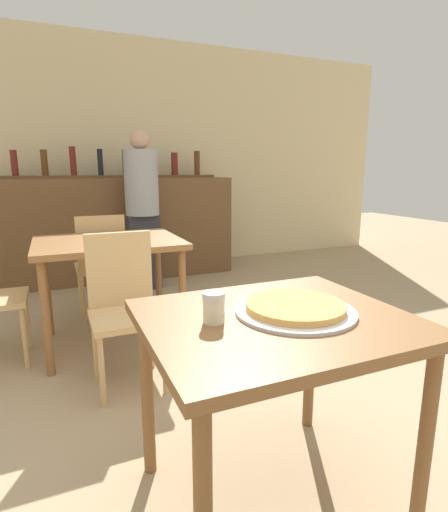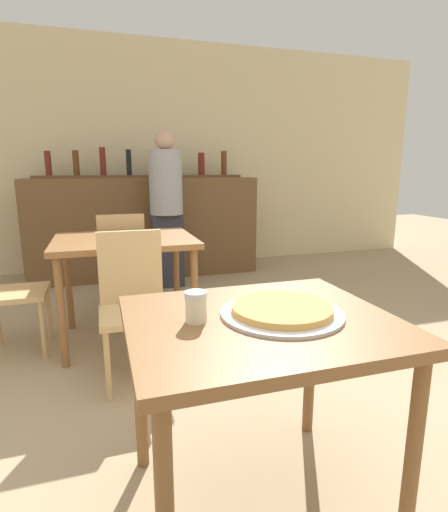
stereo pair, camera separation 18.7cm
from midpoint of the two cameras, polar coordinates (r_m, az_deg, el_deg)
name	(u,v)px [view 2 (the right image)]	position (r m, az deg, el deg)	size (l,w,h in m)	color
ground_plane	(257,500)	(1.80, 8.21, -31.37)	(16.00, 16.00, 0.00)	tan
wall_back	(138,157)	(5.26, -11.15, 13.76)	(8.00, 0.05, 2.80)	beige
dining_table_near	(260,343)	(1.44, 9.01, -12.25)	(0.91, 0.77, 0.74)	brown
dining_table_far	(125,251)	(2.92, -12.17, 0.75)	(0.97, 0.79, 0.76)	brown
bar_counter	(145,227)	(4.80, -10.07, 4.06)	(2.60, 0.56, 1.15)	brown
bar_back_shelf	(144,171)	(4.89, -10.32, 11.85)	(2.39, 0.24, 0.34)	brown
chair_far_side_front	(133,296)	(2.42, -10.72, -5.73)	(0.40, 0.40, 0.88)	tan
chair_far_side_back	(122,257)	(3.51, -12.91, -0.22)	(0.40, 0.40, 0.88)	tan
chair_far_side_left	(1,283)	(3.01, -27.76, -3.42)	(0.40, 0.40, 0.88)	tan
pizza_tray	(282,311)	(1.43, 12.00, -7.70)	(0.43, 0.43, 0.04)	silver
cheese_shaker	(196,307)	(1.33, 0.03, -7.30)	(0.08, 0.08, 0.10)	beige
person_standing	(166,204)	(4.22, -6.97, 7.33)	(0.34, 0.34, 1.64)	#2D2D38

